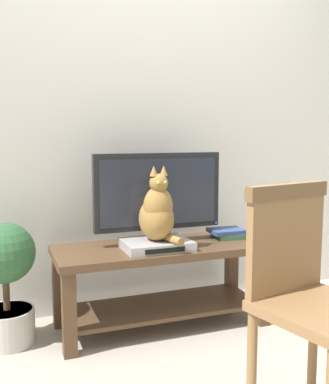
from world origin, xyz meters
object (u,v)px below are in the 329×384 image
(media_box, at_px, (156,245))
(wooden_chair, at_px, (307,286))
(book_stack, at_px, (227,233))
(tv, at_px, (158,196))
(cat, at_px, (157,213))
(tv_stand, at_px, (162,270))
(potted_plant, at_px, (6,278))

(media_box, relative_size, wooden_chair, 0.40)
(media_box, bearing_deg, book_stack, 12.64)
(wooden_chair, bearing_deg, tv, 101.15)
(cat, distance_m, wooden_chair, 1.02)
(tv_stand, relative_size, book_stack, 5.78)
(tv, xyz_separation_m, wooden_chair, (0.22, -1.11, -0.22))
(tv, bearing_deg, media_box, -113.40)
(media_box, height_order, book_stack, book_stack)
(cat, height_order, wooden_chair, cat)
(tv_stand, distance_m, wooden_chair, 1.10)
(cat, xyz_separation_m, potted_plant, (-0.82, 0.15, -0.33))
(tv_stand, distance_m, tv, 0.44)
(tv, xyz_separation_m, media_box, (-0.06, -0.13, -0.26))
(tv, bearing_deg, cat, -111.12)
(tv_stand, relative_size, potted_plant, 1.86)
(tv_stand, distance_m, book_stack, 0.49)
(tv_stand, height_order, wooden_chair, wooden_chair)
(tv_stand, relative_size, media_box, 3.30)
(book_stack, height_order, potted_plant, potted_plant)
(wooden_chair, relative_size, book_stack, 4.38)
(book_stack, relative_size, potted_plant, 0.32)
(wooden_chair, xyz_separation_m, book_stack, (0.24, 1.09, -0.03))
(media_box, distance_m, wooden_chair, 1.02)
(tv, relative_size, media_box, 2.04)
(book_stack, bearing_deg, media_box, -167.36)
(cat, height_order, potted_plant, cat)
(tv_stand, height_order, potted_plant, potted_plant)
(tv_stand, bearing_deg, media_box, -128.02)
(media_box, bearing_deg, tv_stand, 51.98)
(cat, xyz_separation_m, wooden_chair, (0.28, -0.97, -0.15))
(wooden_chair, bearing_deg, tv_stand, 101.76)
(tv_stand, bearing_deg, wooden_chair, -78.24)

